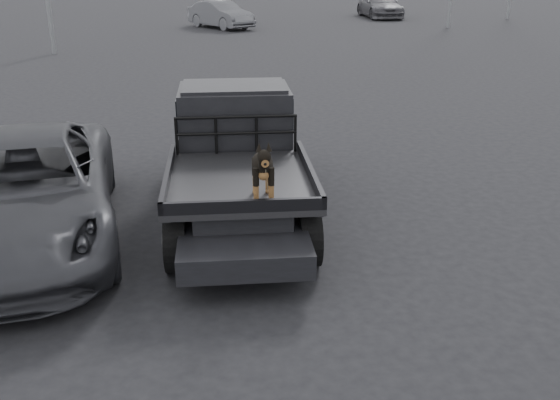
{
  "coord_description": "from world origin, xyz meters",
  "views": [
    {
      "loc": [
        -0.65,
        -6.33,
        3.69
      ],
      "look_at": [
        -0.04,
        -0.13,
        1.23
      ],
      "focal_mm": 40.0,
      "sensor_mm": 36.0,
      "label": 1
    }
  ],
  "objects_px": {
    "flatbed_ute": "(238,186)",
    "dog": "(262,169)",
    "distant_car_a": "(221,15)",
    "parked_suv": "(22,191)",
    "distant_car_b": "(380,6)"
  },
  "relations": [
    {
      "from": "distant_car_b",
      "to": "dog",
      "type": "bearing_deg",
      "value": -108.69
    },
    {
      "from": "distant_car_a",
      "to": "distant_car_b",
      "type": "relative_size",
      "value": 0.87
    },
    {
      "from": "dog",
      "to": "distant_car_a",
      "type": "height_order",
      "value": "dog"
    },
    {
      "from": "distant_car_b",
      "to": "distant_car_a",
      "type": "bearing_deg",
      "value": -155.0
    },
    {
      "from": "dog",
      "to": "distant_car_a",
      "type": "bearing_deg",
      "value": 90.55
    },
    {
      "from": "flatbed_ute",
      "to": "dog",
      "type": "bearing_deg",
      "value": -81.46
    },
    {
      "from": "distant_car_a",
      "to": "parked_suv",
      "type": "bearing_deg",
      "value": -131.07
    },
    {
      "from": "dog",
      "to": "parked_suv",
      "type": "distance_m",
      "value": 3.39
    },
    {
      "from": "dog",
      "to": "parked_suv",
      "type": "relative_size",
      "value": 0.14
    },
    {
      "from": "parked_suv",
      "to": "distant_car_a",
      "type": "relative_size",
      "value": 1.22
    },
    {
      "from": "dog",
      "to": "parked_suv",
      "type": "xyz_separation_m",
      "value": [
        -3.17,
        1.07,
        -0.57
      ]
    },
    {
      "from": "flatbed_ute",
      "to": "distant_car_b",
      "type": "xyz_separation_m",
      "value": [
        9.89,
        30.91,
        0.25
      ]
    },
    {
      "from": "flatbed_ute",
      "to": "dog",
      "type": "height_order",
      "value": "dog"
    },
    {
      "from": "distant_car_a",
      "to": "distant_car_b",
      "type": "distance_m",
      "value": 11.14
    },
    {
      "from": "flatbed_ute",
      "to": "parked_suv",
      "type": "relative_size",
      "value": 1.04
    }
  ]
}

